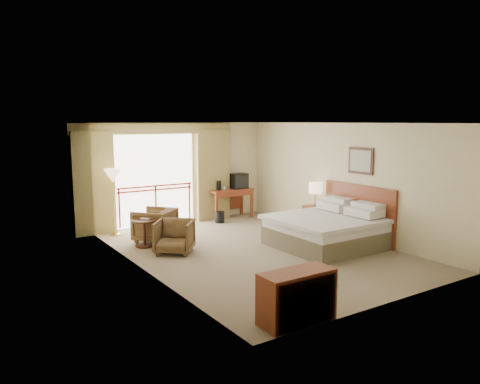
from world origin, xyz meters
TOP-DOWN VIEW (x-y plane):
  - floor at (0.00, 0.00)m, footprint 7.00×7.00m
  - ceiling at (0.00, 0.00)m, footprint 7.00×7.00m
  - wall_back at (0.00, 3.50)m, footprint 5.00×0.00m
  - wall_front at (0.00, -3.50)m, footprint 5.00×0.00m
  - wall_left at (-2.50, 0.00)m, footprint 0.00×7.00m
  - wall_right at (2.50, 0.00)m, footprint 0.00×7.00m
  - balcony_door at (-0.80, 3.48)m, footprint 2.40×0.00m
  - balcony_railing at (-0.80, 3.46)m, footprint 2.09×0.03m
  - curtain_left at (-2.45, 3.35)m, footprint 1.00×0.26m
  - curtain_right at (0.85, 3.35)m, footprint 1.00×0.26m
  - valance at (-0.80, 3.38)m, footprint 4.40×0.22m
  - hvac_vent at (1.30, 3.47)m, footprint 0.50×0.04m
  - bed at (1.50, -0.60)m, footprint 2.13×2.06m
  - headboard at (2.46, -0.60)m, footprint 0.06×2.10m
  - framed_art at (2.47, -0.60)m, footprint 0.04×0.72m
  - nightstand at (2.25, 0.58)m, footprint 0.49×0.57m
  - table_lamp at (2.25, 0.63)m, footprint 0.32×0.32m
  - phone at (2.20, 0.43)m, footprint 0.18×0.14m
  - desk at (1.32, 3.23)m, footprint 1.28×0.62m
  - tv at (1.62, 3.17)m, footprint 0.47×0.38m
  - coffee_maker at (0.97, 3.17)m, footprint 0.12×0.12m
  - cup at (1.12, 3.12)m, footprint 0.08×0.08m
  - wastebasket at (0.77, 2.79)m, footprint 0.27×0.27m
  - armchair_far at (-1.50, 1.89)m, footprint 1.17×1.17m
  - armchair_near at (-1.54, 0.78)m, footprint 1.07×1.07m
  - side_table at (-1.88, 1.58)m, footprint 0.55×0.55m
  - book at (-1.88, 1.58)m, footprint 0.24×0.26m
  - floor_lamp at (-2.08, 2.97)m, footprint 0.41×0.41m
  - dresser at (-1.59, -3.25)m, footprint 1.08×0.46m

SIDE VIEW (x-z plane):
  - floor at x=0.00m, z-range 0.00..0.00m
  - armchair_far at x=-1.50m, z-range -0.38..0.38m
  - armchair_near at x=-1.54m, z-range -0.35..0.35m
  - wastebasket at x=0.77m, z-range 0.00..0.31m
  - nightstand at x=2.25m, z-range 0.00..0.65m
  - dresser at x=-1.59m, z-range 0.00..0.72m
  - bed at x=1.50m, z-range -0.11..0.86m
  - side_table at x=-1.88m, z-range 0.11..0.72m
  - book at x=-1.88m, z-range 0.60..0.62m
  - headboard at x=2.46m, z-range 0.00..1.30m
  - desk at x=1.32m, z-range 0.23..1.07m
  - phone at x=2.20m, z-range 0.65..0.73m
  - balcony_railing at x=-0.80m, z-range 0.30..1.32m
  - cup at x=1.12m, z-range 0.83..0.92m
  - coffee_maker at x=0.97m, z-range 0.83..1.09m
  - tv at x=1.62m, z-range 0.83..1.26m
  - table_lamp at x=2.25m, z-range 0.81..1.37m
  - balcony_door at x=-0.80m, z-range 0.00..2.40m
  - curtain_left at x=-2.45m, z-range 0.00..2.50m
  - curtain_right at x=0.85m, z-range 0.00..2.50m
  - wall_left at x=-2.50m, z-range -2.15..4.85m
  - wall_right at x=2.50m, z-range -2.15..4.85m
  - wall_back at x=0.00m, z-range -1.15..3.85m
  - wall_front at x=0.00m, z-range -1.15..3.85m
  - floor_lamp at x=-2.08m, z-range 0.58..2.20m
  - framed_art at x=2.47m, z-range 1.55..2.15m
  - hvac_vent at x=1.30m, z-range 2.10..2.60m
  - valance at x=-0.80m, z-range 2.41..2.69m
  - ceiling at x=0.00m, z-range 2.70..2.70m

